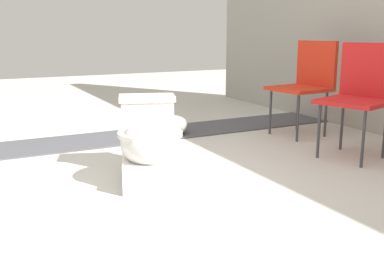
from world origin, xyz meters
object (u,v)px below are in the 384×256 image
at_px(folding_chair_left, 308,78).
at_px(folding_chair_middle, 362,88).
at_px(boulder_near, 170,125).
at_px(toilet, 149,145).

bearing_deg(folding_chair_left, folding_chair_middle, 74.40).
distance_m(folding_chair_left, folding_chair_middle, 0.75).
distance_m(folding_chair_middle, boulder_near, 1.64).
bearing_deg(folding_chair_middle, folding_chair_left, -117.00).
height_order(toilet, boulder_near, toilet).
height_order(toilet, folding_chair_middle, folding_chair_middle).
bearing_deg(folding_chair_middle, toilet, -23.53).
xyz_separation_m(folding_chair_left, folding_chair_middle, (0.74, -0.14, 0.00)).
bearing_deg(toilet, boulder_near, 168.18).
relative_size(toilet, folding_chair_middle, 0.86).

